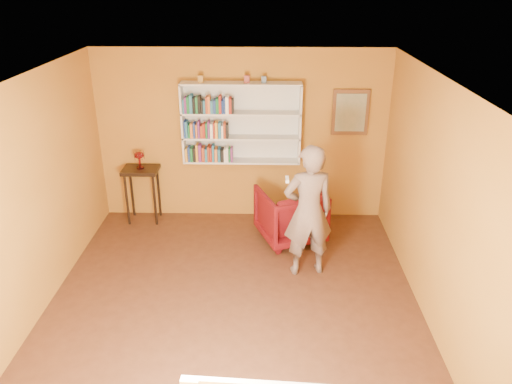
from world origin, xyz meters
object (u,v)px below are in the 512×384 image
at_px(bookshelf, 242,123).
at_px(ruby_lustre, 139,157).
at_px(console_table, 141,177).
at_px(armchair, 290,214).
at_px(person, 308,211).

distance_m(bookshelf, ruby_lustre, 1.67).
relative_size(console_table, armchair, 1.01).
bearing_deg(bookshelf, ruby_lustre, -174.23).
distance_m(ruby_lustre, armchair, 2.49).
bearing_deg(ruby_lustre, person, -30.29).
height_order(bookshelf, console_table, bookshelf).
bearing_deg(console_table, armchair, -13.77).
bearing_deg(bookshelf, person, -60.28).
bearing_deg(person, console_table, -41.36).
xyz_separation_m(bookshelf, console_table, (-1.58, -0.16, -0.85)).
distance_m(ruby_lustre, person, 2.91).
relative_size(ruby_lustre, person, 0.15).
height_order(bookshelf, ruby_lustre, bookshelf).
distance_m(bookshelf, console_table, 1.80).
relative_size(console_table, ruby_lustre, 3.34).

